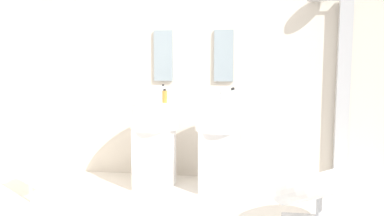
{
  "coord_description": "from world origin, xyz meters",
  "views": [
    {
      "loc": [
        0.75,
        -3.22,
        1.4
      ],
      "look_at": [
        0.15,
        0.55,
        0.95
      ],
      "focal_mm": 38.97,
      "sensor_mm": 36.0,
      "label": 1
    }
  ],
  "objects_px": {
    "pedestal_sink_left": "(154,140)",
    "soap_bottle_amber": "(165,96)",
    "soap_bottle_clear": "(232,97)",
    "towel_rack": "(43,140)",
    "shower_column": "(342,88)",
    "soap_bottle_grey": "(233,96)",
    "soap_bottle_white": "(163,93)",
    "lounge_chair": "(320,191)",
    "pedestal_sink_right": "(219,142)"
  },
  "relations": [
    {
      "from": "lounge_chair",
      "to": "soap_bottle_white",
      "type": "xyz_separation_m",
      "value": [
        -1.53,
        1.09,
        0.68
      ]
    },
    {
      "from": "pedestal_sink_right",
      "to": "soap_bottle_white",
      "type": "distance_m",
      "value": 0.82
    },
    {
      "from": "pedestal_sink_right",
      "to": "soap_bottle_amber",
      "type": "height_order",
      "value": "soap_bottle_amber"
    },
    {
      "from": "pedestal_sink_left",
      "to": "soap_bottle_amber",
      "type": "xyz_separation_m",
      "value": [
        0.14,
        -0.09,
        0.49
      ]
    },
    {
      "from": "pedestal_sink_left",
      "to": "pedestal_sink_right",
      "type": "height_order",
      "value": "same"
    },
    {
      "from": "lounge_chair",
      "to": "soap_bottle_clear",
      "type": "distance_m",
      "value": 1.36
    },
    {
      "from": "shower_column",
      "to": "soap_bottle_white",
      "type": "xyz_separation_m",
      "value": [
        -1.93,
        -0.29,
        -0.05
      ]
    },
    {
      "from": "pedestal_sink_left",
      "to": "soap_bottle_grey",
      "type": "bearing_deg",
      "value": -2.82
    },
    {
      "from": "soap_bottle_grey",
      "to": "soap_bottle_clear",
      "type": "relative_size",
      "value": 1.03
    },
    {
      "from": "pedestal_sink_left",
      "to": "soap_bottle_clear",
      "type": "relative_size",
      "value": 6.54
    },
    {
      "from": "pedestal_sink_right",
      "to": "soap_bottle_grey",
      "type": "distance_m",
      "value": 0.52
    },
    {
      "from": "shower_column",
      "to": "pedestal_sink_right",
      "type": "bearing_deg",
      "value": -162.47
    },
    {
      "from": "soap_bottle_white",
      "to": "soap_bottle_grey",
      "type": "bearing_deg",
      "value": -11.72
    },
    {
      "from": "pedestal_sink_right",
      "to": "lounge_chair",
      "type": "xyz_separation_m",
      "value": [
        0.9,
        -0.98,
        -0.17
      ]
    },
    {
      "from": "soap_bottle_amber",
      "to": "soap_bottle_grey",
      "type": "height_order",
      "value": "soap_bottle_grey"
    },
    {
      "from": "soap_bottle_amber",
      "to": "soap_bottle_clear",
      "type": "bearing_deg",
      "value": 1.72
    },
    {
      "from": "soap_bottle_white",
      "to": "soap_bottle_clear",
      "type": "height_order",
      "value": "soap_bottle_white"
    },
    {
      "from": "lounge_chair",
      "to": "soap_bottle_grey",
      "type": "distance_m",
      "value": 1.38
    },
    {
      "from": "towel_rack",
      "to": "soap_bottle_grey",
      "type": "xyz_separation_m",
      "value": [
        1.78,
        0.63,
        0.39
      ]
    },
    {
      "from": "soap_bottle_white",
      "to": "soap_bottle_clear",
      "type": "xyz_separation_m",
      "value": [
        0.77,
        -0.19,
        -0.01
      ]
    },
    {
      "from": "pedestal_sink_right",
      "to": "towel_rack",
      "type": "bearing_deg",
      "value": -157.63
    },
    {
      "from": "soap_bottle_white",
      "to": "pedestal_sink_right",
      "type": "bearing_deg",
      "value": -10.65
    },
    {
      "from": "soap_bottle_grey",
      "to": "soap_bottle_clear",
      "type": "bearing_deg",
      "value": -106.02
    },
    {
      "from": "towel_rack",
      "to": "shower_column",
      "type": "bearing_deg",
      "value": 20.26
    },
    {
      "from": "pedestal_sink_right",
      "to": "pedestal_sink_left",
      "type": "bearing_deg",
      "value": 180.0
    },
    {
      "from": "pedestal_sink_right",
      "to": "soap_bottle_amber",
      "type": "distance_m",
      "value": 0.75
    },
    {
      "from": "pedestal_sink_left",
      "to": "pedestal_sink_right",
      "type": "xyz_separation_m",
      "value": [
        0.71,
        0.0,
        0.0
      ]
    },
    {
      "from": "lounge_chair",
      "to": "shower_column",
      "type": "bearing_deg",
      "value": 73.92
    },
    {
      "from": "shower_column",
      "to": "soap_bottle_grey",
      "type": "distance_m",
      "value": 1.24
    },
    {
      "from": "soap_bottle_white",
      "to": "shower_column",
      "type": "bearing_deg",
      "value": 8.56
    },
    {
      "from": "shower_column",
      "to": "soap_bottle_clear",
      "type": "relative_size",
      "value": 12.85
    },
    {
      "from": "pedestal_sink_left",
      "to": "soap_bottle_grey",
      "type": "distance_m",
      "value": 0.99
    },
    {
      "from": "soap_bottle_amber",
      "to": "pedestal_sink_right",
      "type": "bearing_deg",
      "value": 9.4
    },
    {
      "from": "towel_rack",
      "to": "soap_bottle_white",
      "type": "height_order",
      "value": "soap_bottle_white"
    },
    {
      "from": "lounge_chair",
      "to": "soap_bottle_white",
      "type": "distance_m",
      "value": 2.0
    },
    {
      "from": "towel_rack",
      "to": "soap_bottle_clear",
      "type": "xyz_separation_m",
      "value": [
        1.77,
        0.6,
        0.39
      ]
    },
    {
      "from": "shower_column",
      "to": "soap_bottle_grey",
      "type": "relative_size",
      "value": 12.49
    },
    {
      "from": "pedestal_sink_left",
      "to": "shower_column",
      "type": "bearing_deg",
      "value": 11.54
    },
    {
      "from": "towel_rack",
      "to": "soap_bottle_clear",
      "type": "relative_size",
      "value": 5.95
    },
    {
      "from": "lounge_chair",
      "to": "soap_bottle_grey",
      "type": "height_order",
      "value": "soap_bottle_grey"
    },
    {
      "from": "lounge_chair",
      "to": "soap_bottle_grey",
      "type": "relative_size",
      "value": 6.73
    },
    {
      "from": "soap_bottle_grey",
      "to": "soap_bottle_white",
      "type": "bearing_deg",
      "value": 168.28
    },
    {
      "from": "shower_column",
      "to": "towel_rack",
      "type": "bearing_deg",
      "value": -159.74
    },
    {
      "from": "towel_rack",
      "to": "soap_bottle_amber",
      "type": "height_order",
      "value": "soap_bottle_amber"
    },
    {
      "from": "soap_bottle_amber",
      "to": "soap_bottle_clear",
      "type": "height_order",
      "value": "soap_bottle_clear"
    },
    {
      "from": "soap_bottle_grey",
      "to": "soap_bottle_clear",
      "type": "distance_m",
      "value": 0.03
    },
    {
      "from": "pedestal_sink_left",
      "to": "soap_bottle_white",
      "type": "height_order",
      "value": "soap_bottle_white"
    },
    {
      "from": "pedestal_sink_right",
      "to": "lounge_chair",
      "type": "distance_m",
      "value": 1.34
    },
    {
      "from": "towel_rack",
      "to": "soap_bottle_grey",
      "type": "bearing_deg",
      "value": 19.54
    },
    {
      "from": "pedestal_sink_right",
      "to": "shower_column",
      "type": "xyz_separation_m",
      "value": [
        1.3,
        0.41,
        0.56
      ]
    }
  ]
}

